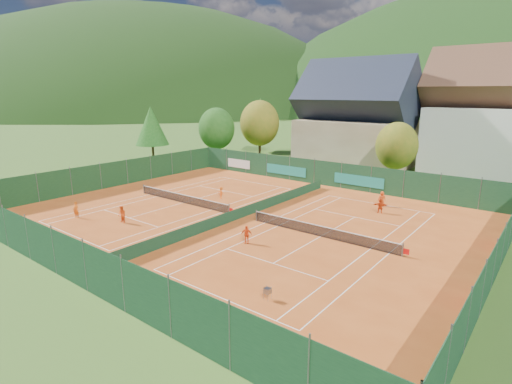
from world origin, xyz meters
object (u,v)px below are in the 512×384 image
object	(u,v)px
ball_hopper	(268,291)
player_left_far	(221,193)
player_left_mid	(122,215)
player_right_far_b	(380,206)
hotel_block_a	(511,121)
player_left_near	(76,210)
chalet	(356,123)
player_right_far_a	(382,199)
player_right_near	(246,234)

from	to	relation	value
ball_hopper	player_left_far	world-z (taller)	player_left_far
player_left_mid	player_right_far_b	bearing A→B (deg)	45.19
player_right_far_b	hotel_block_a	bearing A→B (deg)	-124.14
player_left_mid	player_left_near	bearing A→B (deg)	-159.64
player_left_mid	player_right_far_b	world-z (taller)	player_left_mid
player_left_near	player_left_mid	world-z (taller)	player_left_mid
player_left_near	player_left_mid	size ratio (longest dim) A/B	0.99
chalet	player_right_far_a	xyz separation A→B (m)	(11.54, -18.57, -5.87)
hotel_block_a	player_left_far	bearing A→B (deg)	-124.36
player_left_mid	player_right_near	world-z (taller)	player_left_mid
chalet	player_left_far	bearing A→B (deg)	-96.65
ball_hopper	player_right_far_a	distance (m)	21.98
ball_hopper	player_right_near	bearing A→B (deg)	137.11
player_right_far_a	hotel_block_a	bearing A→B (deg)	-135.42
player_left_far	player_right_near	world-z (taller)	player_right_near
player_left_far	player_right_far_b	distance (m)	16.26
player_left_near	player_right_near	bearing A→B (deg)	-5.67
ball_hopper	player_left_mid	xyz separation A→B (m)	(-17.78, 2.86, 0.22)
chalet	player_right_far_a	bearing A→B (deg)	-58.15
player_left_mid	player_left_far	size ratio (longest dim) A/B	1.20
ball_hopper	player_right_far_b	world-z (taller)	player_right_far_b
hotel_block_a	ball_hopper	size ratio (longest dim) A/B	27.00
player_left_near	hotel_block_a	bearing A→B (deg)	36.77
chalet	ball_hopper	bearing A→B (deg)	-71.51
hotel_block_a	player_left_near	size ratio (longest dim) A/B	14.08
player_right_near	player_right_far_a	size ratio (longest dim) A/B	0.94
chalet	player_right_near	world-z (taller)	chalet
hotel_block_a	ball_hopper	world-z (taller)	hotel_block_a
player_left_far	player_right_far_a	world-z (taller)	player_right_far_a
chalet	player_right_far_b	xyz separation A→B (m)	(12.30, -20.94, -5.90)
player_left_far	player_right_near	bearing A→B (deg)	140.53
player_left_far	player_right_near	xyz separation A→B (m)	(10.36, -8.40, 0.06)
chalet	player_right_far_b	distance (m)	24.99
ball_hopper	player_left_far	xyz separation A→B (m)	(-16.59, 14.19, 0.09)
player_left_near	player_right_far_b	size ratio (longest dim) A/B	1.06
hotel_block_a	chalet	bearing A→B (deg)	-162.47
hotel_block_a	player_right_near	bearing A→B (deg)	-106.06
chalet	player_right_near	xyz separation A→B (m)	(7.30, -34.67, -5.92)
player_left_mid	player_left_far	world-z (taller)	player_left_mid
player_left_near	player_left_far	world-z (taller)	player_left_near
player_left_mid	player_left_far	bearing A→B (deg)	84.02
player_left_near	chalet	bearing A→B (deg)	55.69
hotel_block_a	player_left_far	xyz separation A→B (m)	(-22.06, -32.27, -6.74)
chalet	hotel_block_a	xyz separation A→B (m)	(19.00, 6.00, 0.76)
player_left_mid	player_right_far_b	xyz separation A→B (m)	(16.54, 16.67, -0.05)
player_left_near	player_left_mid	bearing A→B (deg)	-1.33
ball_hopper	player_left_far	bearing A→B (deg)	139.47
chalet	player_left_mid	bearing A→B (deg)	-96.44
player_left_near	player_right_near	distance (m)	16.72
hotel_block_a	player_right_far_a	bearing A→B (deg)	-106.89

